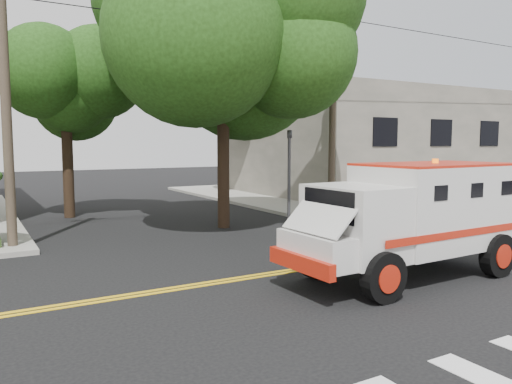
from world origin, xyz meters
TOP-DOWN VIEW (x-y plane):
  - ground at (0.00, 0.00)m, footprint 100.00×100.00m
  - sidewalk_ne at (13.50, 13.50)m, footprint 17.00×17.00m
  - building_right at (15.00, 14.00)m, footprint 14.00×12.00m
  - utility_pole_left at (-5.60, 6.00)m, footprint 0.28×0.28m
  - utility_pole_right at (6.30, 6.20)m, footprint 0.28×0.28m
  - tree_main at (1.94, 6.21)m, footprint 6.08×5.70m
  - tree_left at (-2.68, 11.79)m, footprint 4.48×4.20m
  - tree_right at (8.84, 15.77)m, footprint 4.80×4.50m
  - traffic_signal at (3.80, 5.60)m, footprint 0.15×0.18m
  - armored_truck at (2.21, -1.85)m, footprint 5.87×2.48m
  - parked_sedan at (9.36, 1.95)m, footprint 4.68×2.03m
  - pedestrian_a at (9.12, 7.21)m, footprint 0.80×0.65m
  - pedestrian_b at (9.48, 5.50)m, footprint 0.80×0.64m

SIDE VIEW (x-z plane):
  - ground at x=0.00m, z-range 0.00..0.00m
  - sidewalk_ne at x=13.50m, z-range 0.00..0.15m
  - parked_sedan at x=9.36m, z-range 0.00..1.50m
  - pedestrian_b at x=9.48m, z-range 0.15..1.72m
  - pedestrian_a at x=9.12m, z-range 0.15..2.04m
  - armored_truck at x=2.21m, z-range 0.18..2.83m
  - traffic_signal at x=3.80m, z-range 0.43..4.03m
  - building_right at x=15.00m, z-range 0.15..6.15m
  - utility_pole_left at x=-5.60m, z-range 0.00..9.00m
  - utility_pole_right at x=6.30m, z-range 0.00..9.00m
  - tree_left at x=-2.68m, z-range 1.88..9.58m
  - tree_right at x=8.84m, z-range 1.99..10.19m
  - tree_main at x=1.94m, z-range 2.27..12.12m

